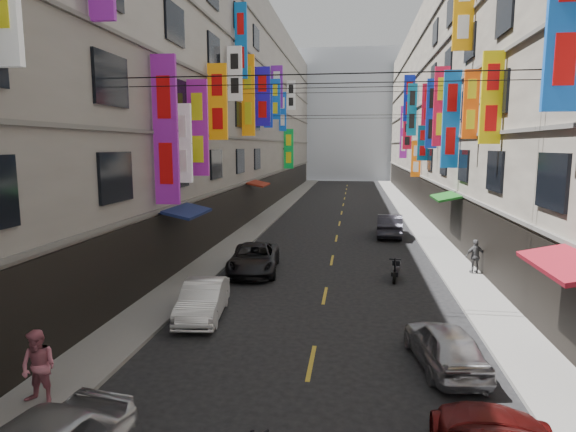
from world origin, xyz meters
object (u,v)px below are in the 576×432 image
(car_left_mid, at_px, (203,300))
(scooter_far_right, at_px, (396,270))
(pedestrian_lfar, at_px, (39,367))
(car_right_far, at_px, (390,225))
(car_right_mid, at_px, (444,345))
(car_left_far, at_px, (254,259))
(pedestrian_rfar, at_px, (475,256))

(car_left_mid, bearing_deg, scooter_far_right, 32.53)
(pedestrian_lfar, bearing_deg, car_right_far, 72.95)
(scooter_far_right, bearing_deg, car_right_far, -82.95)
(car_left_mid, height_order, car_right_mid, car_left_mid)
(car_left_far, xyz_separation_m, car_right_mid, (7.02, -8.89, -0.04))
(pedestrian_rfar, bearing_deg, scooter_far_right, 6.19)
(scooter_far_right, height_order, pedestrian_lfar, pedestrian_lfar)
(scooter_far_right, bearing_deg, car_left_mid, 48.87)
(scooter_far_right, relative_size, car_left_mid, 0.47)
(scooter_far_right, height_order, car_left_mid, car_left_mid)
(car_left_far, xyz_separation_m, pedestrian_lfar, (-2.33, -12.21, 0.31))
(car_left_mid, distance_m, pedestrian_lfar, 6.37)
(car_right_mid, bearing_deg, car_left_mid, -29.17)
(pedestrian_lfar, distance_m, pedestrian_rfar, 17.96)
(car_left_mid, xyz_separation_m, pedestrian_lfar, (-1.82, -6.09, 0.34))
(scooter_far_right, xyz_separation_m, pedestrian_lfar, (-8.78, -11.82, 0.52))
(car_left_mid, bearing_deg, car_left_far, 78.41)
(car_right_mid, xyz_separation_m, pedestrian_lfar, (-9.34, -3.31, 0.35))
(pedestrian_lfar, bearing_deg, scooter_far_right, 58.81)
(car_left_far, distance_m, pedestrian_rfar, 10.10)
(scooter_far_right, bearing_deg, car_right_mid, 103.22)
(car_left_far, xyz_separation_m, pedestrian_rfar, (10.07, 0.79, 0.24))
(scooter_far_right, height_order, pedestrian_rfar, pedestrian_rfar)
(car_left_far, bearing_deg, pedestrian_rfar, -1.57)
(pedestrian_rfar, bearing_deg, car_left_mid, 21.18)
(car_right_far, distance_m, pedestrian_rfar, 9.81)
(car_left_mid, height_order, car_right_far, car_right_far)
(scooter_far_right, distance_m, pedestrian_rfar, 3.83)
(car_right_mid, xyz_separation_m, car_right_far, (-0.12, 18.97, 0.12))
(car_left_far, bearing_deg, pedestrian_lfar, -106.87)
(car_right_mid, height_order, car_right_far, car_right_far)
(car_right_far, bearing_deg, pedestrian_lfar, 70.96)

